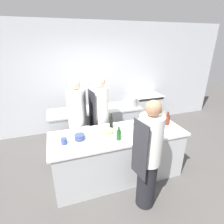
# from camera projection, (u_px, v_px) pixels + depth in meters

# --- Properties ---
(ground_plane) EXTENTS (16.00, 16.00, 0.00)m
(ground_plane) POSITION_uv_depth(u_px,v_px,m) (118.00, 174.00, 3.30)
(ground_plane) COLOR #4C4947
(wall_back) EXTENTS (8.00, 0.06, 2.80)m
(wall_back) POSITION_uv_depth(u_px,v_px,m) (91.00, 79.00, 4.63)
(wall_back) COLOR silver
(wall_back) RESTS_ON ground_plane
(prep_counter) EXTENTS (2.30, 0.82, 0.88)m
(prep_counter) POSITION_uv_depth(u_px,v_px,m) (118.00, 155.00, 3.13)
(prep_counter) COLOR #B7BABC
(prep_counter) RESTS_ON ground_plane
(pass_counter) EXTENTS (2.11, 0.66, 0.88)m
(pass_counter) POSITION_uv_depth(u_px,v_px,m) (96.00, 126.00, 4.17)
(pass_counter) COLOR #B7BABC
(pass_counter) RESTS_ON ground_plane
(oven_range) EXTENTS (0.88, 0.62, 0.91)m
(oven_range) POSITION_uv_depth(u_px,v_px,m) (145.00, 110.00, 5.11)
(oven_range) COLOR #B7BABC
(oven_range) RESTS_ON ground_plane
(chef_at_prep_near) EXTENTS (0.36, 0.35, 1.68)m
(chef_at_prep_near) POSITION_uv_depth(u_px,v_px,m) (148.00, 158.00, 2.40)
(chef_at_prep_near) COLOR black
(chef_at_prep_near) RESTS_ON ground_plane
(chef_at_stove) EXTENTS (0.37, 0.36, 1.74)m
(chef_at_stove) POSITION_uv_depth(u_px,v_px,m) (78.00, 123.00, 3.35)
(chef_at_stove) COLOR black
(chef_at_stove) RESTS_ON ground_plane
(chef_at_pass_far) EXTENTS (0.37, 0.35, 1.75)m
(chef_at_pass_far) POSITION_uv_depth(u_px,v_px,m) (100.00, 119.00, 3.49)
(chef_at_pass_far) COLOR black
(chef_at_pass_far) RESTS_ON ground_plane
(bottle_olive_oil) EXTENTS (0.06, 0.06, 0.29)m
(bottle_olive_oil) POSITION_uv_depth(u_px,v_px,m) (111.00, 122.00, 3.09)
(bottle_olive_oil) COLOR black
(bottle_olive_oil) RESTS_ON prep_counter
(bottle_vinegar) EXTENTS (0.06, 0.06, 0.19)m
(bottle_vinegar) POSITION_uv_depth(u_px,v_px,m) (164.00, 117.00, 3.40)
(bottle_vinegar) COLOR #B2A84C
(bottle_vinegar) RESTS_ON prep_counter
(bottle_wine) EXTENTS (0.08, 0.08, 0.22)m
(bottle_wine) POSITION_uv_depth(u_px,v_px,m) (119.00, 135.00, 2.73)
(bottle_wine) COLOR #19471E
(bottle_wine) RESTS_ON prep_counter
(bottle_cooking_oil) EXTENTS (0.09, 0.09, 0.27)m
(bottle_cooking_oil) POSITION_uv_depth(u_px,v_px,m) (160.00, 119.00, 3.24)
(bottle_cooking_oil) COLOR #2D5175
(bottle_cooking_oil) RESTS_ON prep_counter
(bottle_sauce) EXTENTS (0.09, 0.09, 0.25)m
(bottle_sauce) POSITION_uv_depth(u_px,v_px,m) (167.00, 120.00, 3.22)
(bottle_sauce) COLOR #5B2319
(bottle_sauce) RESTS_ON prep_counter
(bowl_mixing_large) EXTENTS (0.25, 0.25, 0.05)m
(bowl_mixing_large) POSITION_uv_depth(u_px,v_px,m) (149.00, 133.00, 2.91)
(bowl_mixing_large) COLOR #B7BABC
(bowl_mixing_large) RESTS_ON prep_counter
(bowl_prep_small) EXTENTS (0.19, 0.19, 0.05)m
(bowl_prep_small) POSITION_uv_depth(u_px,v_px,m) (87.00, 129.00, 3.02)
(bowl_prep_small) COLOR white
(bowl_prep_small) RESTS_ON prep_counter
(bowl_ceramic_blue) EXTENTS (0.20, 0.20, 0.06)m
(bowl_ceramic_blue) POSITION_uv_depth(u_px,v_px,m) (107.00, 131.00, 2.95)
(bowl_ceramic_blue) COLOR tan
(bowl_ceramic_blue) RESTS_ON prep_counter
(bowl_wooden_salad) EXTENTS (0.16, 0.16, 0.09)m
(bowl_wooden_salad) POSITION_uv_depth(u_px,v_px,m) (80.00, 137.00, 2.75)
(bowl_wooden_salad) COLOR navy
(bowl_wooden_salad) RESTS_ON prep_counter
(cup) EXTENTS (0.09, 0.09, 0.10)m
(cup) POSITION_uv_depth(u_px,v_px,m) (64.00, 141.00, 2.63)
(cup) COLOR #33477F
(cup) RESTS_ON prep_counter
(cutting_board) EXTENTS (0.36, 0.24, 0.01)m
(cutting_board) POSITION_uv_depth(u_px,v_px,m) (143.00, 125.00, 3.24)
(cutting_board) COLOR tan
(cutting_board) RESTS_ON prep_counter
(stockpot) EXTENTS (0.31, 0.31, 0.22)m
(stockpot) POSITION_uv_depth(u_px,v_px,m) (131.00, 102.00, 4.13)
(stockpot) COLOR #B7BABC
(stockpot) RESTS_ON pass_counter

